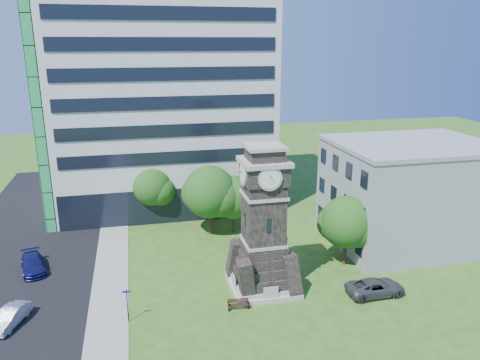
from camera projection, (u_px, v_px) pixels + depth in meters
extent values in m
plane|color=#315618|center=(233.00, 304.00, 36.85)|extent=(160.00, 160.00, 0.00)
cube|color=gray|center=(110.00, 286.00, 39.46)|extent=(3.00, 70.00, 0.06)
cube|color=black|center=(1.00, 298.00, 37.64)|extent=(14.00, 80.00, 0.02)
cube|color=#B4AE9D|center=(262.00, 285.00, 39.31)|extent=(5.40, 5.40, 0.40)
cube|color=#B4AE9D|center=(262.00, 281.00, 39.21)|extent=(4.80, 4.80, 0.30)
cube|color=black|center=(264.00, 207.00, 37.31)|extent=(3.00, 3.00, 6.40)
cube|color=#B4AE9D|center=(263.00, 241.00, 38.17)|extent=(3.25, 3.25, 0.25)
cube|color=#B4AE9D|center=(264.00, 195.00, 37.03)|extent=(3.25, 3.25, 0.25)
cube|color=black|center=(269.00, 225.00, 36.18)|extent=(0.35, 0.08, 1.10)
cube|color=black|center=(264.00, 173.00, 36.52)|extent=(3.30, 3.30, 1.60)
cube|color=#B4AE9D|center=(264.00, 162.00, 36.26)|extent=(3.70, 3.70, 0.35)
cylinder|color=white|center=(271.00, 179.00, 34.86)|extent=(1.56, 0.06, 1.56)
cylinder|color=white|center=(242.00, 174.00, 36.14)|extent=(0.06, 1.56, 1.56)
cube|color=black|center=(264.00, 154.00, 36.09)|extent=(2.60, 2.60, 0.90)
cube|color=#B4AE9D|center=(264.00, 147.00, 35.92)|extent=(3.00, 3.00, 0.25)
cube|color=silver|center=(163.00, 92.00, 56.51)|extent=(25.00, 15.00, 28.00)
cube|color=black|center=(172.00, 205.00, 53.19)|extent=(24.50, 0.80, 4.00)
cube|color=gray|center=(409.00, 195.00, 47.21)|extent=(15.00, 12.00, 10.00)
cube|color=gray|center=(415.00, 144.00, 45.73)|extent=(15.20, 12.20, 0.40)
imported|color=#B0B2B8|center=(10.00, 317.00, 33.95)|extent=(2.56, 4.06, 1.26)
imported|color=#11134C|center=(33.00, 264.00, 41.96)|extent=(2.98, 4.95, 1.34)
imported|color=#45454A|center=(375.00, 287.00, 37.98)|extent=(4.86, 2.29, 1.34)
cube|color=black|center=(229.00, 307.00, 35.84)|extent=(0.05, 0.41, 0.63)
cube|color=black|center=(248.00, 304.00, 36.17)|extent=(0.05, 0.41, 0.63)
cube|color=black|center=(238.00, 305.00, 35.98)|extent=(1.62, 0.43, 0.04)
cube|color=black|center=(238.00, 300.00, 36.09)|extent=(1.62, 0.04, 0.36)
cylinder|color=black|center=(127.00, 306.00, 34.12)|extent=(0.06, 0.06, 2.64)
cube|color=navy|center=(126.00, 292.00, 33.79)|extent=(0.63, 0.04, 0.16)
cylinder|color=#332114|center=(153.00, 211.00, 53.27)|extent=(0.32, 0.32, 2.51)
sphere|color=#2D671E|center=(152.00, 186.00, 52.40)|extent=(4.47, 4.47, 4.47)
sphere|color=#2D671E|center=(161.00, 191.00, 52.31)|extent=(3.36, 3.36, 3.36)
sphere|color=#2D671E|center=(145.00, 187.00, 52.83)|extent=(3.13, 3.13, 3.13)
cylinder|color=#332114|center=(210.00, 222.00, 49.86)|extent=(0.37, 0.37, 2.75)
sphere|color=#34631D|center=(210.00, 192.00, 48.91)|extent=(5.57, 5.57, 5.57)
sphere|color=#34631D|center=(221.00, 198.00, 48.78)|extent=(4.17, 4.17, 4.17)
sphere|color=#34631D|center=(200.00, 193.00, 49.43)|extent=(3.90, 3.90, 3.90)
cylinder|color=#332114|center=(233.00, 222.00, 50.48)|extent=(0.32, 0.32, 2.29)
sphere|color=#245318|center=(233.00, 197.00, 49.68)|extent=(4.66, 4.66, 4.66)
sphere|color=#245318|center=(243.00, 202.00, 49.57)|extent=(3.50, 3.50, 3.50)
sphere|color=#245318|center=(225.00, 198.00, 50.12)|extent=(3.26, 3.26, 3.26)
cylinder|color=#332114|center=(345.00, 252.00, 43.16)|extent=(0.34, 0.34, 2.41)
sphere|color=#205118|center=(347.00, 222.00, 42.32)|extent=(4.79, 4.79, 4.79)
sphere|color=#205118|center=(358.00, 228.00, 42.21)|extent=(3.60, 3.60, 3.60)
sphere|color=#205118|center=(335.00, 223.00, 42.78)|extent=(3.36, 3.36, 3.36)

